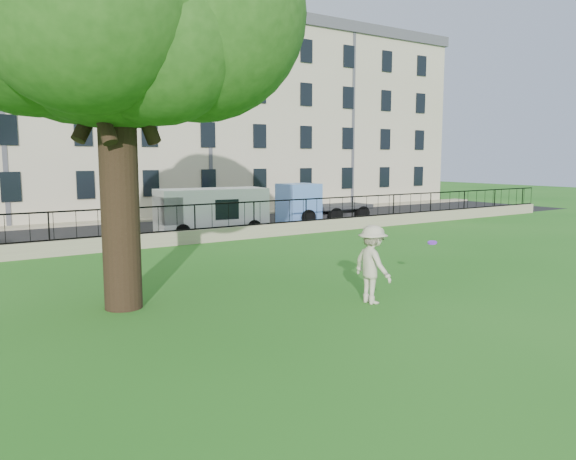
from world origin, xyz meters
TOP-DOWN VIEW (x-y plane):
  - ground at (0.00, 0.00)m, footprint 120.00×120.00m
  - retaining_wall at (0.00, 12.00)m, footprint 50.00×0.40m
  - iron_railing at (0.00, 12.00)m, footprint 50.00×0.05m
  - street at (0.00, 16.70)m, footprint 60.00×9.00m
  - sidewalk at (0.00, 21.90)m, footprint 60.00×1.40m
  - building_row at (0.00, 27.57)m, footprint 56.40×10.40m
  - man at (-0.51, 0.03)m, footprint 0.83×1.35m
  - frisbee at (2.04, 0.32)m, footprint 0.34×0.35m
  - white_van at (2.00, 14.40)m, footprint 5.52×2.62m
  - blue_truck at (9.64, 15.37)m, footprint 5.47×1.97m

SIDE VIEW (x-z plane):
  - ground at x=0.00m, z-range 0.00..0.00m
  - street at x=0.00m, z-range 0.00..0.01m
  - sidewalk at x=0.00m, z-range 0.00..0.12m
  - retaining_wall at x=0.00m, z-range 0.00..0.60m
  - man at x=-0.51m, z-range 0.00..2.03m
  - white_van at x=2.00m, z-range 0.00..2.24m
  - blue_truck at x=9.64m, z-range 0.00..2.29m
  - iron_railing at x=0.00m, z-range 0.59..1.72m
  - frisbee at x=2.04m, z-range 1.27..1.39m
  - building_row at x=0.00m, z-range 0.02..13.82m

